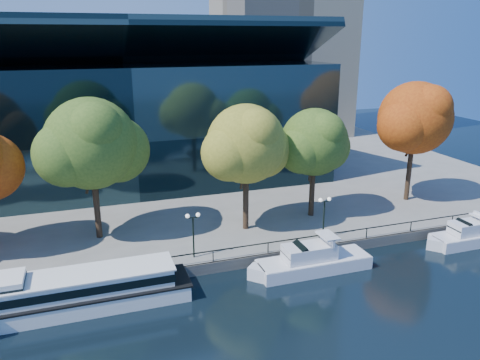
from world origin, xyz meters
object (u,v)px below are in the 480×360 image
object	(u,v)px
lamp_1	(193,225)
lamp_2	(324,208)
cruiser_far	(468,235)
cruiser_near	(309,261)
tree_2	(93,145)
tree_5	(416,120)
tree_4	(316,144)
tree_3	(248,146)
tour_boat	(76,291)

from	to	relation	value
lamp_1	lamp_2	xyz separation A→B (m)	(12.43, 0.00, 0.00)
cruiser_far	lamp_2	world-z (taller)	lamp_2
cruiser_near	tree_2	world-z (taller)	tree_2
tree_2	cruiser_far	bearing A→B (deg)	-17.80
lamp_2	cruiser_near	bearing A→B (deg)	-131.09
tree_5	tree_4	bearing A→B (deg)	-175.76
tree_2	lamp_2	world-z (taller)	tree_2
tree_4	tree_5	distance (m)	12.99
tree_3	tree_4	bearing A→B (deg)	8.52
tree_2	tour_boat	bearing A→B (deg)	-102.47
tree_4	tree_5	bearing A→B (deg)	4.24
cruiser_near	tree_3	size ratio (longest dim) A/B	0.88
tree_2	tree_4	bearing A→B (deg)	-3.47
cruiser_near	tree_4	xyz separation A→B (m)	(5.09, 9.45, 7.79)
cruiser_near	tree_5	size ratio (longest dim) A/B	0.80
cruiser_near	tree_2	xyz separation A→B (m)	(-16.47, 10.76, 8.89)
tour_boat	lamp_1	xyz separation A→B (m)	(9.62, 3.36, 2.59)
tree_2	lamp_2	size ratio (longest dim) A/B	3.27
tour_boat	tree_4	distance (m)	26.55
tour_boat	tree_5	world-z (taller)	tree_5
cruiser_near	tree_3	xyz separation A→B (m)	(-2.65, 8.29, 8.40)
lamp_1	cruiser_far	bearing A→B (deg)	-8.17
tree_3	lamp_2	xyz separation A→B (m)	(5.94, -4.52, -5.40)
tree_5	lamp_1	world-z (taller)	tree_5
tree_2	tree_4	world-z (taller)	tree_2
tree_3	tree_4	distance (m)	7.86
cruiser_near	lamp_2	xyz separation A→B (m)	(3.29, 3.77, 3.00)
tour_boat	tree_5	size ratio (longest dim) A/B	1.27
tour_boat	tree_4	world-z (taller)	tree_4
tour_boat	lamp_2	world-z (taller)	lamp_2
tree_4	tree_5	world-z (taller)	tree_5
tour_boat	lamp_1	size ratio (longest dim) A/B	4.29
tree_2	tree_4	distance (m)	21.63
cruiser_far	tree_5	bearing A→B (deg)	84.37
tree_4	tree_2	bearing A→B (deg)	176.53
tree_5	tour_boat	bearing A→B (deg)	-164.78
lamp_2	tree_4	bearing A→B (deg)	72.35
cruiser_far	tree_3	world-z (taller)	tree_3
tree_5	lamp_2	size ratio (longest dim) A/B	3.37
tour_boat	tree_2	distance (m)	13.57
tree_4	tree_5	size ratio (longest dim) A/B	0.84
tree_4	lamp_2	distance (m)	7.65
cruiser_far	lamp_1	world-z (taller)	lamp_1
tour_boat	cruiser_near	size ratio (longest dim) A/B	1.59
cruiser_near	tree_3	bearing A→B (deg)	107.76
tree_2	lamp_2	distance (m)	21.77
tour_boat	cruiser_near	bearing A→B (deg)	-1.27
tree_3	lamp_2	distance (m)	9.21
lamp_1	lamp_2	distance (m)	12.43
cruiser_far	tree_5	xyz separation A→B (m)	(1.02, 10.37, 9.43)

